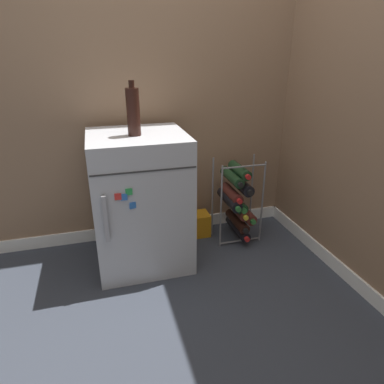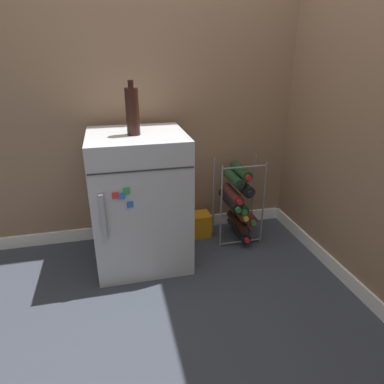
{
  "view_description": "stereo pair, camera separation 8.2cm",
  "coord_description": "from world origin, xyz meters",
  "px_view_note": "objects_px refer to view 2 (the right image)",
  "views": [
    {
      "loc": [
        -0.57,
        -1.64,
        1.3
      ],
      "look_at": [
        0.01,
        0.38,
        0.42
      ],
      "focal_mm": 32.0,
      "sensor_mm": 36.0,
      "label": 1
    },
    {
      "loc": [
        -0.49,
        -1.66,
        1.3
      ],
      "look_at": [
        0.01,
        0.38,
        0.42
      ],
      "focal_mm": 32.0,
      "sensor_mm": 36.0,
      "label": 2
    }
  ],
  "objects_px": {
    "mini_fridge": "(140,200)",
    "soda_box": "(195,225)",
    "wine_rack": "(238,202)",
    "fridge_top_bottle": "(132,111)"
  },
  "relations": [
    {
      "from": "mini_fridge",
      "to": "soda_box",
      "type": "relative_size",
      "value": 3.94
    },
    {
      "from": "soda_box",
      "to": "mini_fridge",
      "type": "bearing_deg",
      "value": -153.13
    },
    {
      "from": "wine_rack",
      "to": "mini_fridge",
      "type": "bearing_deg",
      "value": -172.81
    },
    {
      "from": "mini_fridge",
      "to": "fridge_top_bottle",
      "type": "distance_m",
      "value": 0.56
    },
    {
      "from": "mini_fridge",
      "to": "soda_box",
      "type": "height_order",
      "value": "mini_fridge"
    },
    {
      "from": "wine_rack",
      "to": "soda_box",
      "type": "height_order",
      "value": "wine_rack"
    },
    {
      "from": "mini_fridge",
      "to": "wine_rack",
      "type": "distance_m",
      "value": 0.71
    },
    {
      "from": "wine_rack",
      "to": "fridge_top_bottle",
      "type": "xyz_separation_m",
      "value": [
        -0.71,
        -0.12,
        0.69
      ]
    },
    {
      "from": "mini_fridge",
      "to": "soda_box",
      "type": "bearing_deg",
      "value": 26.87
    },
    {
      "from": "wine_rack",
      "to": "fridge_top_bottle",
      "type": "distance_m",
      "value": 0.99
    }
  ]
}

